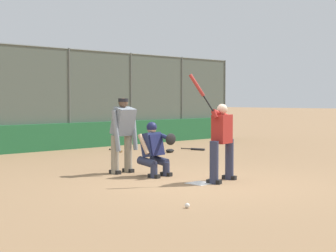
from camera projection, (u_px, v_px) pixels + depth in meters
ground_plane at (200, 184)px, 10.58m from camera, size 160.00×160.00×0.00m
home_plate_marker at (200, 183)px, 10.58m from camera, size 0.43×0.43×0.01m
batter_at_plate at (221, 139)px, 10.79m from camera, size 1.06×0.55×2.07m
catcher_behind_plate at (155, 148)px, 11.54m from camera, size 0.60×0.71×1.12m
umpire_home at (123, 133)px, 12.01m from camera, size 0.66×0.40×1.62m
spare_bat_near_backstop at (196, 149)px, 17.49m from camera, size 0.22×0.85×0.07m
spare_bat_by_padding at (117, 151)px, 17.00m from camera, size 0.29×0.87×0.07m
fielding_glove_on_dirt at (170, 151)px, 16.71m from camera, size 0.30×0.23×0.11m
baseball_loose at (187, 206)px, 8.20m from camera, size 0.07×0.07×0.07m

